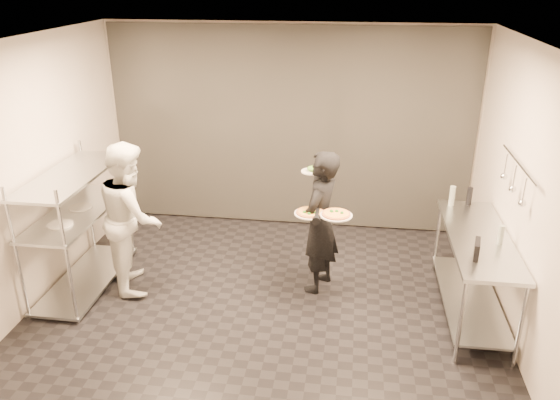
# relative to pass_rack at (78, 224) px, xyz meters

# --- Properties ---
(room_shell) EXTENTS (5.00, 4.00, 2.80)m
(room_shell) POSITION_rel_pass_rack_xyz_m (2.15, 1.18, 0.63)
(room_shell) COLOR black
(room_shell) RESTS_ON ground
(pass_rack) EXTENTS (0.60, 1.60, 1.50)m
(pass_rack) POSITION_rel_pass_rack_xyz_m (0.00, 0.00, 0.00)
(pass_rack) COLOR #B5B7BC
(pass_rack) RESTS_ON ground
(prep_counter) EXTENTS (0.60, 1.80, 0.92)m
(prep_counter) POSITION_rel_pass_rack_xyz_m (4.33, 0.00, -0.14)
(prep_counter) COLOR #B5B7BC
(prep_counter) RESTS_ON ground
(utensil_rail) EXTENTS (0.07, 1.20, 0.31)m
(utensil_rail) POSITION_rel_pass_rack_xyz_m (4.58, 0.00, 0.78)
(utensil_rail) COLOR #B5B7BC
(utensil_rail) RESTS_ON room_shell
(waiter) EXTENTS (0.57, 0.70, 1.64)m
(waiter) POSITION_rel_pass_rack_xyz_m (2.70, 0.30, 0.05)
(waiter) COLOR black
(waiter) RESTS_ON ground
(chef) EXTENTS (0.91, 1.01, 1.71)m
(chef) POSITION_rel_pass_rack_xyz_m (0.60, 0.09, 0.09)
(chef) COLOR white
(chef) RESTS_ON ground
(pizza_plate_near) EXTENTS (0.34, 0.34, 0.05)m
(pizza_plate_near) POSITION_rel_pass_rack_xyz_m (2.60, 0.10, 0.25)
(pizza_plate_near) COLOR silver
(pizza_plate_near) RESTS_ON waiter
(pizza_plate_far) EXTENTS (0.34, 0.34, 0.05)m
(pizza_plate_far) POSITION_rel_pass_rack_xyz_m (2.88, 0.03, 0.28)
(pizza_plate_far) COLOR silver
(pizza_plate_far) RESTS_ON waiter
(salad_plate) EXTENTS (0.25, 0.25, 0.07)m
(salad_plate) POSITION_rel_pass_rack_xyz_m (2.57, 0.59, 0.56)
(salad_plate) COLOR silver
(salad_plate) RESTS_ON waiter
(pos_monitor) EXTENTS (0.09, 0.23, 0.16)m
(pos_monitor) POSITION_rel_pass_rack_xyz_m (4.21, -0.46, 0.23)
(pos_monitor) COLOR black
(pos_monitor) RESTS_ON prep_counter
(bottle_green) EXTENTS (0.06, 0.06, 0.23)m
(bottle_green) POSITION_rel_pass_rack_xyz_m (4.16, 0.76, 0.27)
(bottle_green) COLOR gray
(bottle_green) RESTS_ON prep_counter
(bottle_clear) EXTENTS (0.06, 0.06, 0.19)m
(bottle_clear) POSITION_rel_pass_rack_xyz_m (4.49, -0.15, 0.25)
(bottle_clear) COLOR gray
(bottle_clear) RESTS_ON prep_counter
(bottle_dark) EXTENTS (0.06, 0.06, 0.21)m
(bottle_dark) POSITION_rel_pass_rack_xyz_m (4.36, 0.80, 0.26)
(bottle_dark) COLOR black
(bottle_dark) RESTS_ON prep_counter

